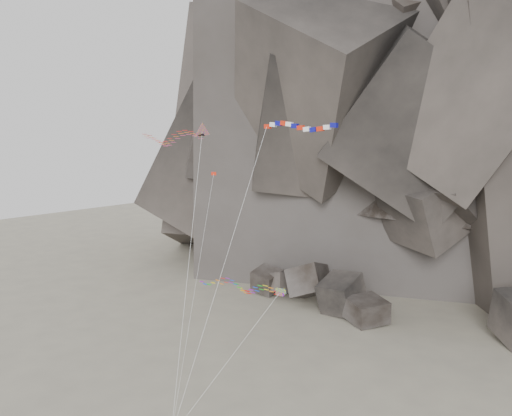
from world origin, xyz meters
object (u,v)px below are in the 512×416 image
Objects in this scene: delta_kite at (169,137)px; pennant_kite at (205,223)px; parafoil_kite at (236,285)px; banner_kite at (297,129)px.

pennant_kite is at bearing 9.37° from delta_kite.
pennant_kite is (-2.61, -1.87, 6.66)m from parafoil_kite.
delta_kite is at bearing -173.02° from parafoil_kite.
parafoil_kite is (-6.94, -1.32, -16.62)m from banner_kite.
delta_kite is 1.00× the size of banner_kite.
banner_kite is 1.26× the size of pennant_kite.
pennant_kite reaches higher than parafoil_kite.
delta_kite is 1.26× the size of pennant_kite.
parafoil_kite is 0.65× the size of pennant_kite.
delta_kite is at bearing 178.65° from banner_kite.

